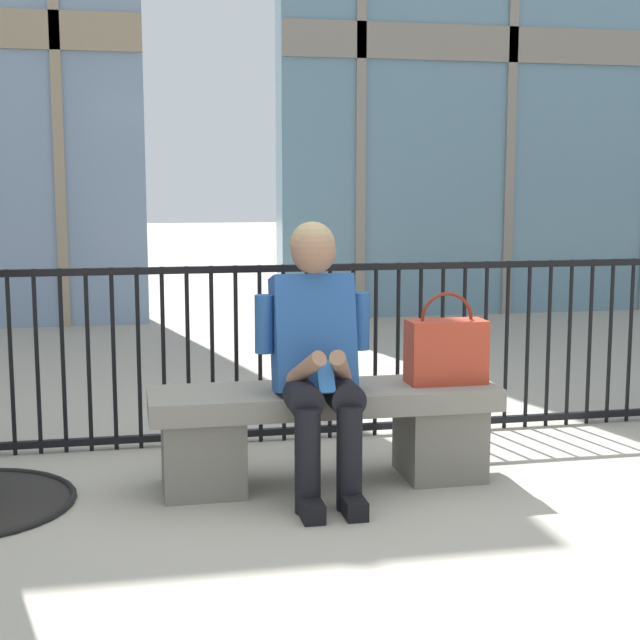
# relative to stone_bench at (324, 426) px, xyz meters

# --- Properties ---
(ground_plane) EXTENTS (60.00, 60.00, 0.00)m
(ground_plane) POSITION_rel_stone_bench_xyz_m (0.00, 0.00, -0.27)
(ground_plane) COLOR #A8A091
(stone_bench) EXTENTS (1.60, 0.44, 0.45)m
(stone_bench) POSITION_rel_stone_bench_xyz_m (0.00, 0.00, 0.00)
(stone_bench) COLOR gray
(stone_bench) RESTS_ON ground
(seated_person_with_phone) EXTENTS (0.52, 0.66, 1.21)m
(seated_person_with_phone) POSITION_rel_stone_bench_xyz_m (-0.06, -0.13, 0.38)
(seated_person_with_phone) COLOR black
(seated_person_with_phone) RESTS_ON ground
(handbag_on_bench) EXTENTS (0.37, 0.17, 0.43)m
(handbag_on_bench) POSITION_rel_stone_bench_xyz_m (0.58, -0.01, 0.34)
(handbag_on_bench) COLOR #B23823
(handbag_on_bench) RESTS_ON stone_bench
(plaza_railing) EXTENTS (8.78, 0.04, 0.95)m
(plaza_railing) POSITION_rel_stone_bench_xyz_m (-0.00, 0.76, 0.21)
(plaza_railing) COLOR black
(plaza_railing) RESTS_ON ground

